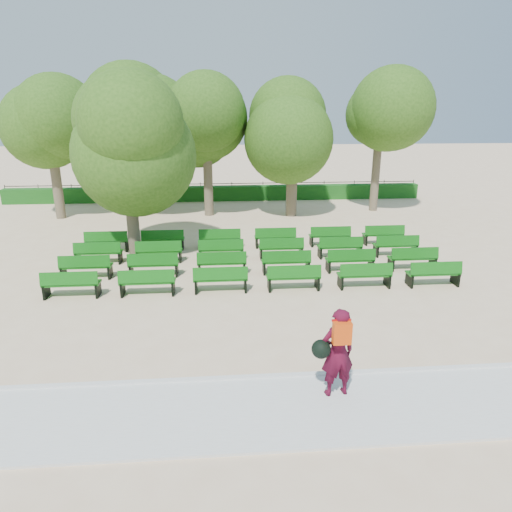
% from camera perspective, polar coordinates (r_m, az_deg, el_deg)
% --- Properties ---
extents(ground, '(120.00, 120.00, 0.00)m').
position_cam_1_polar(ground, '(15.79, -4.98, -2.80)').
color(ground, beige).
extents(paving, '(30.00, 2.20, 0.06)m').
position_cam_1_polar(paving, '(9.23, -5.04, -19.11)').
color(paving, silver).
rests_on(paving, ground).
extents(curb, '(30.00, 0.12, 0.10)m').
position_cam_1_polar(curb, '(10.16, -5.03, -15.11)').
color(curb, silver).
rests_on(curb, ground).
extents(hedge, '(26.00, 0.70, 0.90)m').
position_cam_1_polar(hedge, '(29.22, -4.98, 7.81)').
color(hedge, '#175517').
rests_on(hedge, ground).
extents(fence, '(26.00, 0.10, 1.02)m').
position_cam_1_polar(fence, '(29.70, -4.95, 7.09)').
color(fence, black).
rests_on(fence, ground).
extents(tree_line, '(21.80, 6.80, 7.04)m').
position_cam_1_polar(tree_line, '(25.39, -4.96, 5.22)').
color(tree_line, '#345E19').
rests_on(tree_line, ground).
extents(bench_array, '(1.73, 0.57, 1.08)m').
position_cam_1_polar(bench_array, '(16.92, -0.48, -0.97)').
color(bench_array, '#105E11').
rests_on(bench_array, ground).
extents(tree_among, '(4.46, 4.46, 6.38)m').
position_cam_1_polar(tree_among, '(17.60, -15.92, 13.30)').
color(tree_among, brown).
rests_on(tree_among, ground).
extents(person, '(0.91, 0.58, 1.88)m').
position_cam_1_polar(person, '(9.29, 10.03, -11.66)').
color(person, '#45091D').
rests_on(person, ground).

